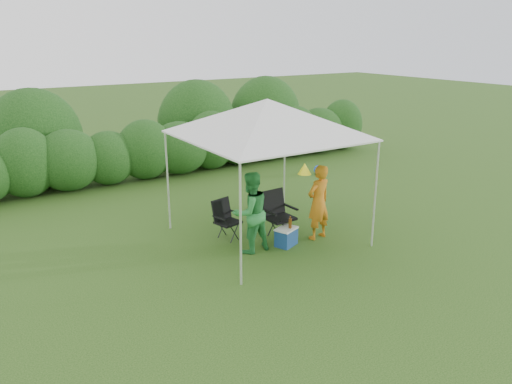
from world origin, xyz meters
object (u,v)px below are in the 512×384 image
man (318,202)px  cooler (286,237)px  canopy (267,118)px  chair_right (277,211)px  woman (250,212)px  chair_left (225,217)px

man → cooler: bearing=-10.1°
canopy → chair_right: canopy is taller
cooler → chair_right: bearing=54.9°
chair_right → cooler: bearing=-106.0°
woman → cooler: (0.73, -0.15, -0.60)m
chair_right → man: bearing=-41.1°
canopy → chair_left: 2.17m
canopy → chair_right: 1.92m
chair_right → man: (0.66, -0.51, 0.22)m
man → chair_left: bearing=-40.1°
man → chair_right: bearing=-45.5°
canopy → man: 1.99m
chair_right → chair_left: (-0.93, 0.50, -0.09)m
chair_right → cooler: size_ratio=1.85×
canopy → cooler: 2.35m
chair_right → woman: (-0.84, -0.32, 0.24)m
chair_right → man: man is taller
chair_left → man: size_ratio=0.53×
man → woman: size_ratio=0.98×
canopy → chair_right: size_ratio=3.18×
chair_right → woman: woman is taller
canopy → woman: 1.85m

